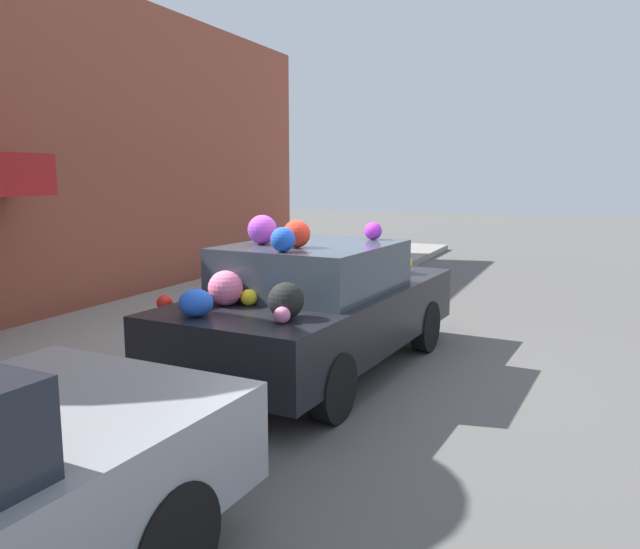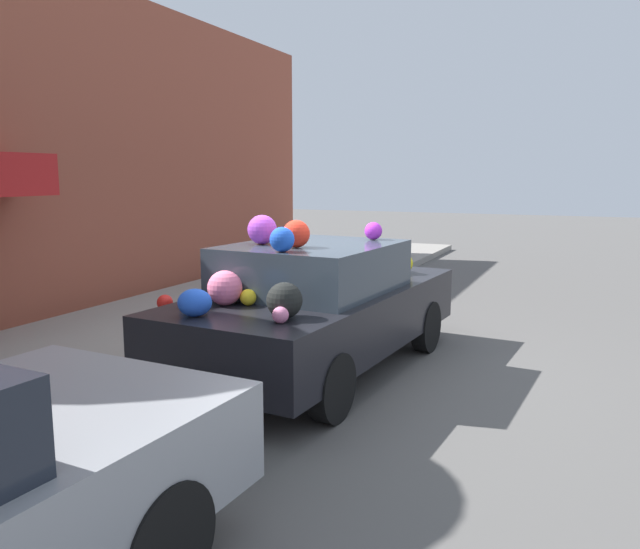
# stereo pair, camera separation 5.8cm
# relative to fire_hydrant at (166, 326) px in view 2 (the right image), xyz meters

# --- Properties ---
(ground_plane) EXTENTS (60.00, 60.00, 0.00)m
(ground_plane) POSITION_rel_fire_hydrant_xyz_m (0.65, -1.59, -0.49)
(ground_plane) COLOR #565451
(sidewalk_curb) EXTENTS (24.00, 3.20, 0.15)m
(sidewalk_curb) POSITION_rel_fire_hydrant_xyz_m (0.65, 1.11, -0.42)
(sidewalk_curb) COLOR gray
(sidewalk_curb) RESTS_ON ground
(fire_hydrant) EXTENTS (0.20, 0.20, 0.70)m
(fire_hydrant) POSITION_rel_fire_hydrant_xyz_m (0.00, 0.00, 0.00)
(fire_hydrant) COLOR red
(fire_hydrant) RESTS_ON sidewalk_curb
(art_car) EXTENTS (4.22, 2.07, 1.75)m
(art_car) POSITION_rel_fire_hydrant_xyz_m (0.60, -1.61, 0.27)
(art_car) COLOR black
(art_car) RESTS_ON ground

